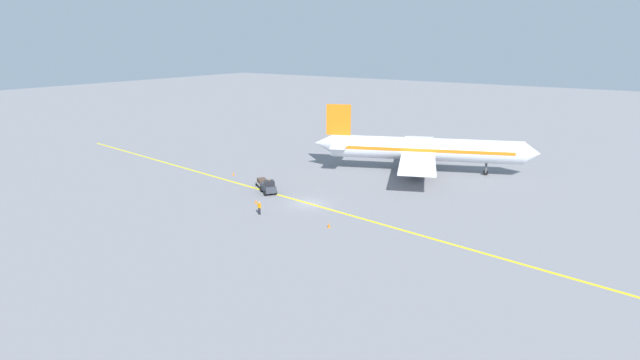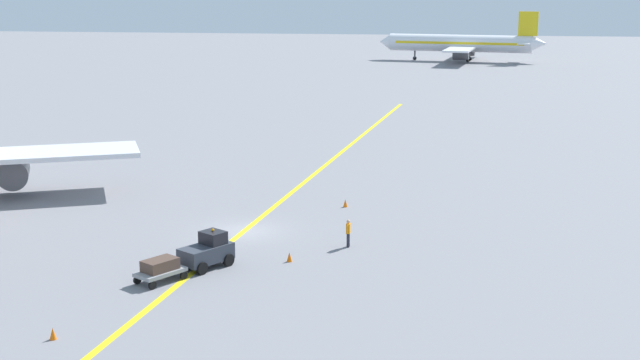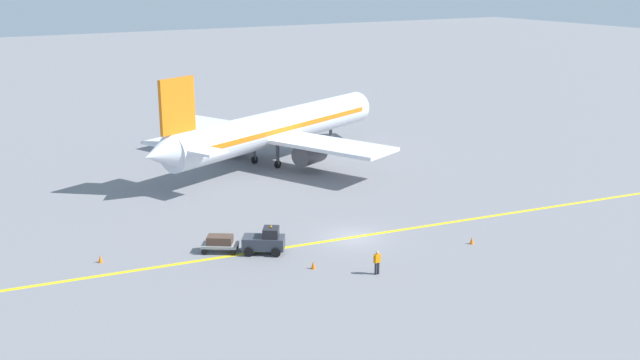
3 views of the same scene
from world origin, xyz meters
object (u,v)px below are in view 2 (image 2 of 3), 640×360
object	(u,v)px
airplane_distant_taxiing	(462,44)
traffic_cone_by_wingtip	(289,257)
baggage_tug_dark	(207,251)
traffic_cone_near_nose	(345,203)
ground_crew_worker	(348,232)
baggage_cart_trailing	(160,268)
traffic_cone_mid_apron	(53,334)

from	to	relation	value
airplane_distant_taxiing	traffic_cone_by_wingtip	world-z (taller)	airplane_distant_taxiing
baggage_tug_dark	traffic_cone_by_wingtip	xyz separation A→B (m)	(4.34, 1.56, -0.63)
airplane_distant_taxiing	traffic_cone_near_nose	world-z (taller)	airplane_distant_taxiing
baggage_tug_dark	traffic_cone_near_nose	xyz separation A→B (m)	(6.13, 14.22, -0.63)
traffic_cone_near_nose	baggage_tug_dark	bearing A→B (deg)	-113.32
traffic_cone_near_nose	traffic_cone_by_wingtip	world-z (taller)	same
ground_crew_worker	traffic_cone_by_wingtip	xyz separation A→B (m)	(-2.99, -3.25, -0.63)
ground_crew_worker	traffic_cone_by_wingtip	world-z (taller)	ground_crew_worker
baggage_cart_trailing	traffic_cone_near_nose	world-z (taller)	baggage_cart_trailing
traffic_cone_near_nose	traffic_cone_by_wingtip	size ratio (longest dim) A/B	1.00
airplane_distant_taxiing	traffic_cone_near_nose	size ratio (longest dim) A/B	58.05
baggage_cart_trailing	traffic_cone_near_nose	bearing A→B (deg)	64.90
airplane_distant_taxiing	traffic_cone_by_wingtip	bearing A→B (deg)	-95.28
baggage_cart_trailing	ground_crew_worker	size ratio (longest dim) A/B	1.75
baggage_cart_trailing	traffic_cone_near_nose	distance (m)	18.75
airplane_distant_taxiing	traffic_cone_by_wingtip	size ratio (longest dim) A/B	58.05
ground_crew_worker	traffic_cone_mid_apron	distance (m)	19.43
airplane_distant_taxiing	baggage_tug_dark	xyz separation A→B (m)	(-16.00, -127.57, -2.44)
traffic_cone_mid_apron	traffic_cone_by_wingtip	xyz separation A→B (m)	(8.52, 12.39, 0.00)
traffic_cone_near_nose	traffic_cone_by_wingtip	bearing A→B (deg)	-98.03
ground_crew_worker	traffic_cone_near_nose	bearing A→B (deg)	97.31
traffic_cone_mid_apron	traffic_cone_by_wingtip	distance (m)	15.04
traffic_cone_by_wingtip	traffic_cone_near_nose	bearing A→B (deg)	81.97
airplane_distant_taxiing	baggage_tug_dark	bearing A→B (deg)	-97.15
ground_crew_worker	traffic_cone_by_wingtip	distance (m)	4.46
baggage_cart_trailing	ground_crew_worker	distance (m)	11.87
traffic_cone_mid_apron	traffic_cone_by_wingtip	size ratio (longest dim) A/B	1.00
traffic_cone_mid_apron	traffic_cone_by_wingtip	world-z (taller)	same
airplane_distant_taxiing	baggage_cart_trailing	size ratio (longest dim) A/B	10.86
airplane_distant_taxiing	baggage_tug_dark	size ratio (longest dim) A/B	9.59
ground_crew_worker	traffic_cone_by_wingtip	size ratio (longest dim) A/B	3.05
baggage_tug_dark	traffic_cone_mid_apron	world-z (taller)	baggage_tug_dark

